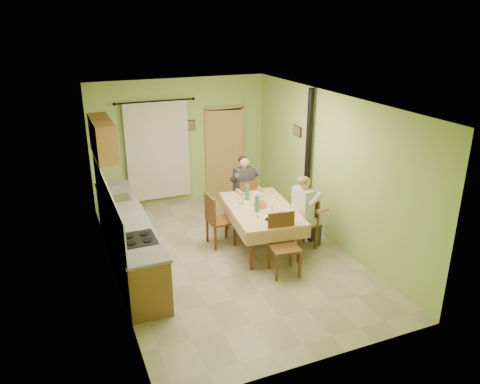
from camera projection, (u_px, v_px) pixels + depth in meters
name	position (u px, v px, depth m)	size (l,w,h in m)	color
floor	(229.00, 255.00, 8.46)	(4.00, 6.00, 0.01)	tan
room_shell	(228.00, 159.00, 7.81)	(4.04, 6.04, 2.82)	#A8CE6A
kitchen_run	(128.00, 238.00, 8.02)	(0.64, 3.64, 1.56)	brown
upper_cabinets	(103.00, 138.00, 8.58)	(0.35, 1.40, 0.70)	brown
curtain	(158.00, 151.00, 10.31)	(1.70, 0.07, 2.22)	black
doorway	(225.00, 152.00, 11.00)	(0.96, 0.20, 2.15)	black
dining_table	(261.00, 226.00, 8.71)	(1.36, 2.04, 0.76)	tan
tableware	(263.00, 206.00, 8.46)	(0.75, 1.62, 0.33)	white
chair_far	(245.00, 210.00, 9.69)	(0.42, 0.42, 0.96)	brown
chair_near	(284.00, 257.00, 7.78)	(0.52, 0.52, 1.03)	brown
chair_right	(303.00, 233.00, 8.63)	(0.46, 0.46, 0.96)	brown
chair_left	(220.00, 230.00, 8.76)	(0.47, 0.47, 1.01)	brown
man_far	(245.00, 183.00, 9.49)	(0.60, 0.47, 1.39)	#38333D
man_right	(304.00, 204.00, 8.41)	(0.52, 0.62, 1.39)	beige
stove_flue	(307.00, 178.00, 9.29)	(0.24, 0.24, 2.80)	black
picture_back	(191.00, 125.00, 10.49)	(0.19, 0.03, 0.23)	black
picture_right	(297.00, 131.00, 9.54)	(0.03, 0.31, 0.21)	brown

